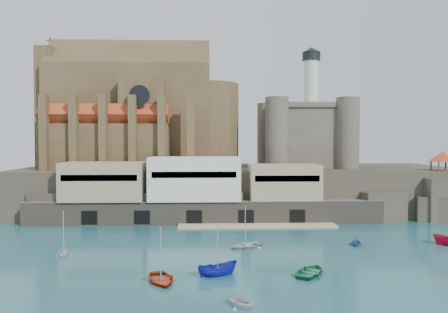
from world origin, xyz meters
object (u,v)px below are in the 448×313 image
Objects in this scene: castle_keep at (305,132)px; boat_1 at (240,306)px; boat_0 at (161,282)px; church at (138,117)px; pavilion at (442,158)px; boat_2 at (218,276)px.

boat_1 is at bearing -107.74° from castle_keep.
church is at bearing 84.11° from boat_0.
boat_1 is (-46.10, -48.00, -12.73)m from pavilion.
pavilion is at bearing 18.91° from boat_0.
boat_1 is at bearing -59.55° from boat_0.
castle_keep is 5.80× the size of boat_2.
boat_1 is at bearing 171.89° from boat_2.
castle_keep is 68.71m from boat_1.
church is 9.31× the size of boat_2.
boat_0 is (-28.79, -55.28, -18.31)m from castle_keep.
boat_0 is (11.42, -56.06, -22.13)m from church.
boat_2 is at bearing 0.08° from boat_0.
castle_keep is 30.50m from pavilion.
castle_keep is (40.21, -0.78, -3.81)m from church.
church is at bearing 166.52° from pavilion.
pavilion is at bearing -71.33° from boat_2.
pavilion is at bearing -13.48° from church.
boat_0 is at bearing -78.49° from church.
church reaches higher than boat_0.
pavilion is at bearing -30.18° from castle_keep.
boat_0 is 1.79× the size of boat_1.
boat_1 is 10.07m from boat_2.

